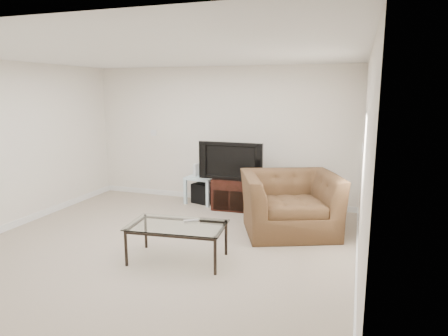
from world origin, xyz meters
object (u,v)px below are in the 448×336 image
(recliner, at_px, (290,193))
(coffee_table, at_px, (178,242))
(television, at_px, (232,160))
(side_table, at_px, (203,189))
(tv_stand, at_px, (233,193))
(subwoofer, at_px, (205,193))

(recliner, height_order, coffee_table, recliner)
(recliner, relative_size, coffee_table, 1.15)
(television, distance_m, recliner, 1.44)
(television, bearing_deg, recliner, -35.14)
(coffee_table, bearing_deg, side_table, 104.94)
(television, bearing_deg, tv_stand, 93.39)
(side_table, height_order, subwoofer, side_table)
(tv_stand, bearing_deg, side_table, 159.17)
(television, height_order, recliner, television)
(side_table, bearing_deg, subwoofer, 26.03)
(television, bearing_deg, subwoofer, 158.11)
(subwoofer, bearing_deg, tv_stand, -20.21)
(side_table, bearing_deg, coffee_table, -75.06)
(recliner, xyz_separation_m, coffee_table, (-1.13, -1.46, -0.36))
(side_table, distance_m, coffee_table, 2.61)
(television, bearing_deg, coffee_table, -89.01)
(television, xyz_separation_m, subwoofer, (-0.62, 0.26, -0.70))
(tv_stand, relative_size, television, 0.63)
(television, relative_size, coffee_table, 0.90)
(television, distance_m, coffee_table, 2.38)
(television, relative_size, recliner, 0.78)
(tv_stand, xyz_separation_m, subwoofer, (-0.62, 0.23, -0.10))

